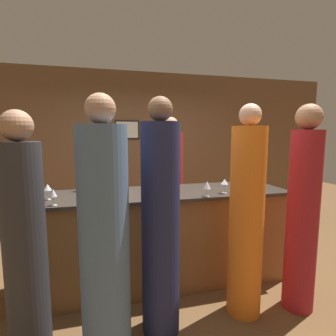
# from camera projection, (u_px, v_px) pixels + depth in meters

# --- Properties ---
(ground_plane) EXTENTS (14.00, 14.00, 0.00)m
(ground_plane) POSITION_uv_depth(u_px,v_px,m) (159.00, 280.00, 3.00)
(ground_plane) COLOR brown
(back_wall) EXTENTS (8.00, 0.08, 2.80)m
(back_wall) POSITION_uv_depth(u_px,v_px,m) (134.00, 149.00, 4.89)
(back_wall) COLOR brown
(back_wall) RESTS_ON ground_plane
(bar_counter) EXTENTS (2.90, 0.77, 1.03)m
(bar_counter) POSITION_uv_depth(u_px,v_px,m) (159.00, 237.00, 2.94)
(bar_counter) COLOR brown
(bar_counter) RESTS_ON ground_plane
(bartender) EXTENTS (0.34, 0.34, 1.90)m
(bartender) POSITION_uv_depth(u_px,v_px,m) (171.00, 190.00, 3.68)
(bartender) COLOR maroon
(bartender) RESTS_ON ground_plane
(guest_0) EXTENTS (0.31, 0.31, 1.95)m
(guest_0) POSITION_uv_depth(u_px,v_px,m) (161.00, 226.00, 2.14)
(guest_0) COLOR #1E234C
(guest_0) RESTS_ON ground_plane
(guest_1) EXTENTS (0.28, 0.28, 1.93)m
(guest_1) POSITION_uv_depth(u_px,v_px,m) (303.00, 214.00, 2.43)
(guest_1) COLOR maroon
(guest_1) RESTS_ON ground_plane
(guest_2) EXTENTS (0.30, 0.30, 1.83)m
(guest_2) POSITION_uv_depth(u_px,v_px,m) (25.00, 244.00, 1.90)
(guest_2) COLOR #2D2D33
(guest_2) RESTS_ON ground_plane
(guest_3) EXTENTS (0.31, 0.31, 1.92)m
(guest_3) POSITION_uv_depth(u_px,v_px,m) (246.00, 219.00, 2.36)
(guest_3) COLOR orange
(guest_3) RESTS_ON ground_plane
(guest_4) EXTENTS (0.36, 0.36, 1.94)m
(guest_4) POSITION_uv_depth(u_px,v_px,m) (104.00, 239.00, 1.90)
(guest_4) COLOR #4C6B93
(guest_4) RESTS_ON ground_plane
(wine_bottle_0) EXTENTS (0.08, 0.08, 0.29)m
(wine_bottle_0) POSITION_uv_depth(u_px,v_px,m) (153.00, 183.00, 2.85)
(wine_bottle_0) COLOR black
(wine_bottle_0) RESTS_ON bar_counter
(wine_bottle_1) EXTENTS (0.07, 0.07, 0.28)m
(wine_bottle_1) POSITION_uv_depth(u_px,v_px,m) (109.00, 186.00, 2.69)
(wine_bottle_1) COLOR black
(wine_bottle_1) RESTS_ON bar_counter
(wine_bottle_2) EXTENTS (0.07, 0.07, 0.29)m
(wine_bottle_2) POSITION_uv_depth(u_px,v_px,m) (83.00, 181.00, 2.93)
(wine_bottle_2) COLOR #19381E
(wine_bottle_2) RESTS_ON bar_counter
(wine_glass_0) EXTENTS (0.08, 0.08, 0.16)m
(wine_glass_0) POSITION_uv_depth(u_px,v_px,m) (225.00, 182.00, 2.80)
(wine_glass_0) COLOR silver
(wine_glass_0) RESTS_ON bar_counter
(wine_glass_1) EXTENTS (0.07, 0.07, 0.15)m
(wine_glass_1) POSITION_uv_depth(u_px,v_px,m) (48.00, 188.00, 2.52)
(wine_glass_1) COLOR silver
(wine_glass_1) RESTS_ON bar_counter
(wine_glass_2) EXTENTS (0.07, 0.07, 0.16)m
(wine_glass_2) POSITION_uv_depth(u_px,v_px,m) (207.00, 185.00, 2.65)
(wine_glass_2) COLOR silver
(wine_glass_2) RESTS_ON bar_counter
(wine_glass_3) EXTENTS (0.06, 0.06, 0.15)m
(wine_glass_3) POSITION_uv_depth(u_px,v_px,m) (53.00, 194.00, 2.31)
(wine_glass_3) COLOR silver
(wine_glass_3) RESTS_ON bar_counter
(wine_glass_4) EXTENTS (0.07, 0.07, 0.15)m
(wine_glass_4) POSITION_uv_depth(u_px,v_px,m) (157.00, 188.00, 2.55)
(wine_glass_4) COLOR silver
(wine_glass_4) RESTS_ON bar_counter
(wine_glass_5) EXTENTS (0.08, 0.08, 0.17)m
(wine_glass_5) POSITION_uv_depth(u_px,v_px,m) (108.00, 185.00, 2.56)
(wine_glass_5) COLOR silver
(wine_glass_5) RESTS_ON bar_counter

